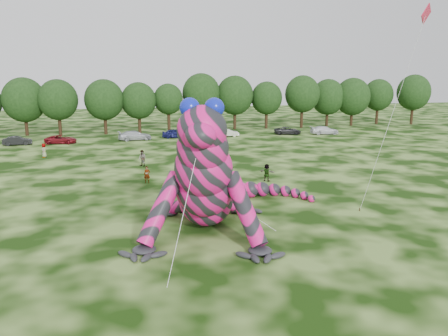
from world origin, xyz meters
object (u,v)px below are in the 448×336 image
Objects in this scene: tree_5 at (25,107)px; spectator_0 at (147,175)px; tree_17 at (413,100)px; spectator_4 at (44,150)px; tree_6 at (59,108)px; tree_7 at (105,107)px; tree_8 at (139,108)px; tree_12 at (267,105)px; flying_kite at (421,29)px; car_2 at (61,139)px; tree_9 at (169,108)px; tree_10 at (201,102)px; car_1 at (17,141)px; car_4 at (176,133)px; car_3 at (135,136)px; tree_11 at (235,103)px; tree_14 at (328,103)px; spectator_5 at (267,173)px; car_5 at (228,133)px; inflatable_gecko at (207,160)px; car_6 at (288,131)px; tree_15 at (352,102)px; car_7 at (324,130)px; spectator_1 at (142,158)px; tree_16 at (378,102)px; tree_13 at (302,102)px.

spectator_0 is (16.89, -39.37, -4.08)m from tree_5.
tree_17 reaches higher than spectator_4.
tree_6 is 1.00× the size of tree_7.
tree_12 is (24.23, 0.75, 0.01)m from tree_8.
tree_12 is 46.89m from spectator_0.
flying_kite reaches higher than car_2.
tree_9 is 18.95m from tree_12.
tree_10 is 2.60× the size of car_1.
car_4 is (-19.01, -8.76, -3.74)m from tree_12.
spectator_0 is (-0.62, -28.98, 0.07)m from car_3.
tree_11 is 1.07× the size of tree_14.
spectator_5 is at bearing -77.00° from tree_8.
tree_6 is 28.77m from car_5.
inflatable_gecko is 42.98m from car_2.
tree_5 is at bearing 125.46° from spectator_0.
tree_9 is 5.32× the size of spectator_0.
tree_10 is 6.19× the size of spectator_5.
car_6 is at bearing -97.10° from car_3.
car_7 is (-11.69, -10.94, -4.10)m from tree_15.
car_3 is 28.98m from spectator_0.
tree_14 is at bearing -57.05° from car_5.
flying_kite is 3.64× the size of car_1.
spectator_4 is at bearing -160.51° from car_1.
tree_10 is 5.62× the size of spectator_1.
tree_11 is at bearing -177.87° from tree_16.
tree_13 is at bearing 118.26° from spectator_4.
car_4 is at bearing -35.23° from tree_7.
tree_7 is 1.91× the size of car_7.
car_4 reaches higher than car_5.
tree_8 is 0.89× the size of tree_11.
tree_11 is at bearing 177.70° from tree_17.
tree_9 is 44.43m from tree_16.
car_5 is at bearing -16.86° from tree_5.
tree_16 is at bearing 157.37° from tree_17.
tree_5 is 36.91m from tree_11.
inflatable_gecko is at bearing -82.14° from tree_7.
spectator_0 reaches higher than car_6.
tree_14 reaches higher than tree_16.
tree_11 is at bearing -58.98° from spectator_5.
tree_17 is 69.34m from car_2.
spectator_1 is (-51.51, -32.39, -3.75)m from tree_16.
car_6 is 2.49× the size of spectator_1.
tree_5 is at bearing 169.45° from spectator_1.
inflatable_gecko is 41.67m from car_3.
car_3 is (-13.01, -10.54, -4.50)m from tree_10.
car_4 is at bearing 128.09° from spectator_4.
tree_16 is at bearing 2.13° from tree_11.
tree_17 is (31.94, -1.08, 0.66)m from tree_12.
tree_13 is 50.94m from car_1.
tree_11 reaches higher than spectator_0.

